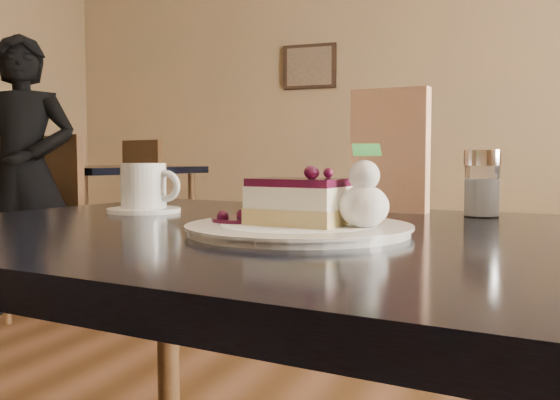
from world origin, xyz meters
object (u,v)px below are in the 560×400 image
(coffee_set, at_px, (145,190))
(patron, at_px, (24,175))
(bg_table_far_left, at_px, (109,274))
(main_table, at_px, (316,287))
(dessert_plate, at_px, (299,229))
(cheesecake_slice, at_px, (299,202))

(coffee_set, height_order, patron, patron)
(coffee_set, height_order, bg_table_far_left, coffee_set)
(coffee_set, bearing_deg, main_table, -21.53)
(dessert_plate, xyz_separation_m, cheesecake_slice, (-0.00, 0.00, 0.04))
(main_table, relative_size, patron, 0.87)
(dessert_plate, distance_m, patron, 3.04)
(main_table, bearing_deg, patron, 148.87)
(bg_table_far_left, bearing_deg, coffee_set, -31.09)
(bg_table_far_left, height_order, patron, patron)
(main_table, distance_m, dessert_plate, 0.10)
(bg_table_far_left, bearing_deg, main_table, -27.75)
(patron, bearing_deg, dessert_plate, -64.51)
(coffee_set, bearing_deg, patron, 138.01)
(dessert_plate, height_order, patron, patron)
(dessert_plate, relative_size, patron, 0.19)
(bg_table_far_left, bearing_deg, dessert_plate, -28.38)
(cheesecake_slice, relative_size, bg_table_far_left, 0.07)
(main_table, distance_m, bg_table_far_left, 3.62)
(dessert_plate, height_order, cheesecake_slice, cheesecake_slice)
(main_table, relative_size, cheesecake_slice, 9.95)
(cheesecake_slice, xyz_separation_m, coffee_set, (-0.37, 0.20, -0.00))
(cheesecake_slice, xyz_separation_m, patron, (-2.32, 1.96, -0.04))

